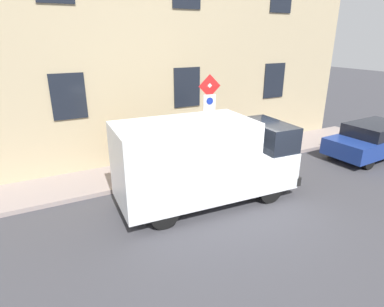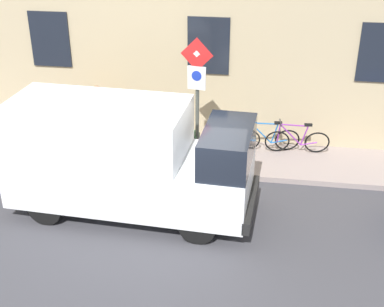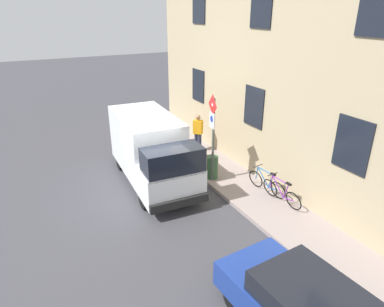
{
  "view_description": "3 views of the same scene",
  "coord_description": "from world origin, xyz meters",
  "px_view_note": "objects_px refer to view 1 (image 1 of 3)",
  "views": [
    {
      "loc": [
        -6.79,
        5.56,
        4.66
      ],
      "look_at": [
        1.36,
        1.32,
        1.28
      ],
      "focal_mm": 29.82,
      "sensor_mm": 36.0,
      "label": 1
    },
    {
      "loc": [
        -9.12,
        -1.65,
        6.54
      ],
      "look_at": [
        1.65,
        0.02,
        1.0
      ],
      "focal_mm": 49.45,
      "sensor_mm": 36.0,
      "label": 2
    },
    {
      "loc": [
        -3.51,
        -9.87,
        6.22
      ],
      "look_at": [
        1.94,
        0.47,
        1.21
      ],
      "focal_mm": 31.78,
      "sensor_mm": 36.0,
      "label": 3
    }
  ],
  "objects_px": {
    "bicycle_purple": "(244,139)",
    "pedestrian": "(124,147)",
    "sign_post_stacked": "(209,109)",
    "litter_bin": "(202,155)",
    "parked_hatchback": "(372,139)",
    "bicycle_blue": "(229,142)",
    "delivery_van": "(204,159)"
  },
  "relations": [
    {
      "from": "sign_post_stacked",
      "to": "bicycle_purple",
      "type": "height_order",
      "value": "sign_post_stacked"
    },
    {
      "from": "bicycle_blue",
      "to": "delivery_van",
      "type": "bearing_deg",
      "value": 38.34
    },
    {
      "from": "bicycle_purple",
      "to": "pedestrian",
      "type": "relative_size",
      "value": 1.0
    },
    {
      "from": "delivery_van",
      "to": "litter_bin",
      "type": "bearing_deg",
      "value": 64.69
    },
    {
      "from": "pedestrian",
      "to": "sign_post_stacked",
      "type": "bearing_deg",
      "value": 32.06
    },
    {
      "from": "delivery_van",
      "to": "sign_post_stacked",
      "type": "bearing_deg",
      "value": 59.46
    },
    {
      "from": "delivery_van",
      "to": "bicycle_purple",
      "type": "distance_m",
      "value": 4.99
    },
    {
      "from": "parked_hatchback",
      "to": "bicycle_blue",
      "type": "relative_size",
      "value": 2.39
    },
    {
      "from": "sign_post_stacked",
      "to": "bicycle_purple",
      "type": "bearing_deg",
      "value": -63.63
    },
    {
      "from": "delivery_van",
      "to": "bicycle_blue",
      "type": "bearing_deg",
      "value": 49.52
    },
    {
      "from": "bicycle_blue",
      "to": "pedestrian",
      "type": "height_order",
      "value": "pedestrian"
    },
    {
      "from": "delivery_van",
      "to": "pedestrian",
      "type": "height_order",
      "value": "delivery_van"
    },
    {
      "from": "parked_hatchback",
      "to": "bicycle_blue",
      "type": "distance_m",
      "value": 5.82
    },
    {
      "from": "delivery_van",
      "to": "pedestrian",
      "type": "relative_size",
      "value": 3.16
    },
    {
      "from": "pedestrian",
      "to": "litter_bin",
      "type": "xyz_separation_m",
      "value": [
        -0.82,
        -2.65,
        -0.48
      ]
    },
    {
      "from": "bicycle_purple",
      "to": "bicycle_blue",
      "type": "distance_m",
      "value": 0.78
    },
    {
      "from": "bicycle_purple",
      "to": "bicycle_blue",
      "type": "height_order",
      "value": "same"
    },
    {
      "from": "sign_post_stacked",
      "to": "delivery_van",
      "type": "distance_m",
      "value": 2.49
    },
    {
      "from": "bicycle_purple",
      "to": "bicycle_blue",
      "type": "xyz_separation_m",
      "value": [
        -0.0,
        0.78,
        0.0
      ]
    },
    {
      "from": "sign_post_stacked",
      "to": "delivery_van",
      "type": "bearing_deg",
      "value": 146.36
    },
    {
      "from": "parked_hatchback",
      "to": "bicycle_purple",
      "type": "height_order",
      "value": "parked_hatchback"
    },
    {
      "from": "bicycle_purple",
      "to": "bicycle_blue",
      "type": "relative_size",
      "value": 1.0
    },
    {
      "from": "bicycle_purple",
      "to": "litter_bin",
      "type": "xyz_separation_m",
      "value": [
        -1.11,
        2.67,
        0.08
      ]
    },
    {
      "from": "sign_post_stacked",
      "to": "bicycle_blue",
      "type": "bearing_deg",
      "value": -54.29
    },
    {
      "from": "pedestrian",
      "to": "bicycle_blue",
      "type": "bearing_deg",
      "value": 54.41
    },
    {
      "from": "sign_post_stacked",
      "to": "litter_bin",
      "type": "xyz_separation_m",
      "value": [
        0.14,
        0.16,
        -1.73
      ]
    },
    {
      "from": "sign_post_stacked",
      "to": "parked_hatchback",
      "type": "bearing_deg",
      "value": -104.69
    },
    {
      "from": "bicycle_purple",
      "to": "pedestrian",
      "type": "height_order",
      "value": "pedestrian"
    },
    {
      "from": "parked_hatchback",
      "to": "pedestrian",
      "type": "xyz_separation_m",
      "value": [
        2.71,
        9.53,
        0.34
      ]
    },
    {
      "from": "delivery_van",
      "to": "parked_hatchback",
      "type": "bearing_deg",
      "value": 4.17
    },
    {
      "from": "bicycle_blue",
      "to": "litter_bin",
      "type": "xyz_separation_m",
      "value": [
        -1.11,
        1.89,
        0.08
      ]
    },
    {
      "from": "delivery_van",
      "to": "bicycle_blue",
      "type": "height_order",
      "value": "delivery_van"
    }
  ]
}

